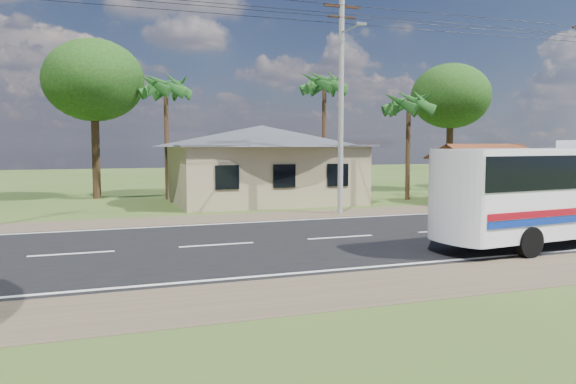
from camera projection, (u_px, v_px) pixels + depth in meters
name	position (u px, v px, depth m)	size (l,w,h in m)	color
ground	(340.00, 238.00, 20.10)	(120.00, 120.00, 0.00)	#344C1B
road	(340.00, 238.00, 20.10)	(120.00, 16.00, 0.03)	black
house	(261.00, 156.00, 32.40)	(12.40, 10.00, 5.00)	tan
waiting_shed	(484.00, 155.00, 32.18)	(5.20, 4.48, 3.35)	#361F13
concrete_barrier	(504.00, 199.00, 29.32)	(7.00, 0.30, 0.90)	#9E9E99
utility_poles	(335.00, 93.00, 26.57)	(32.80, 2.22, 11.00)	#9E9E99
palm_near	(409.00, 104.00, 33.10)	(2.80, 2.80, 6.70)	#47301E
palm_mid	(324.00, 84.00, 36.03)	(2.80, 2.80, 8.20)	#47301E
palm_far	(166.00, 87.00, 33.20)	(2.80, 2.80, 7.70)	#47301E
tree_behind_house	(94.00, 81.00, 33.70)	(6.00, 6.00, 9.61)	#47301E
tree_behind_shed	(451.00, 97.00, 39.87)	(5.60, 5.60, 9.02)	#47301E
motorcycle	(457.00, 198.00, 29.85)	(0.61, 1.74, 0.91)	black
person	(488.00, 194.00, 28.10)	(0.61, 0.40, 1.68)	navy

